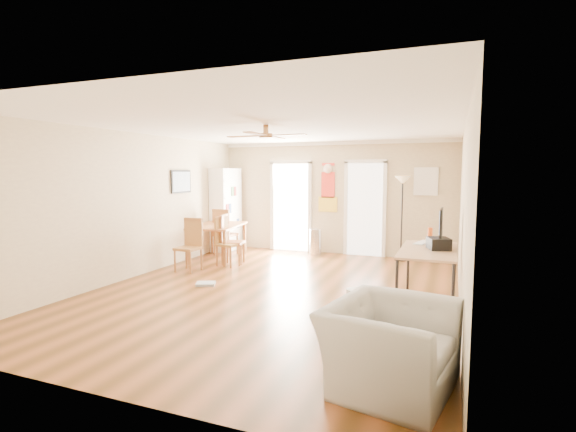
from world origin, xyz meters
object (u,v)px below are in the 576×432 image
at_px(bookshelf, 226,210).
at_px(dining_chair_right_b, 229,242).
at_px(computer_desk, 428,278).
at_px(dining_chair_right_a, 233,240).
at_px(trash_can, 315,242).
at_px(dining_chair_far, 226,232).
at_px(printer, 439,244).
at_px(dining_chair_near, 188,245).
at_px(dining_table, 218,242).
at_px(torchiere_lamp, 402,218).
at_px(armchair, 390,346).
at_px(wastebasket_a, 355,298).

height_order(bookshelf, dining_chair_right_b, bookshelf).
bearing_deg(computer_desk, dining_chair_right_a, 159.30).
bearing_deg(computer_desk, trash_can, 130.68).
height_order(dining_chair_far, printer, dining_chair_far).
distance_m(dining_chair_right_a, dining_chair_near, 1.02).
relative_size(dining_chair_far, computer_desk, 0.70).
bearing_deg(dining_chair_right_b, dining_table, 55.64).
relative_size(dining_chair_right_a, dining_chair_near, 1.01).
distance_m(dining_chair_near, torchiere_lamp, 4.49).
relative_size(bookshelf, dining_chair_right_b, 2.01).
distance_m(trash_can, printer, 4.15).
height_order(trash_can, torchiere_lamp, torchiere_lamp).
bearing_deg(dining_chair_right_a, torchiere_lamp, -75.15).
bearing_deg(torchiere_lamp, printer, -74.46).
relative_size(torchiere_lamp, computer_desk, 1.20).
relative_size(dining_table, printer, 4.73).
distance_m(dining_chair_right_b, trash_can, 2.20).
xyz_separation_m(dining_chair_near, armchair, (4.23, -3.11, -0.13)).
bearing_deg(wastebasket_a, bookshelf, 139.89).
xyz_separation_m(bookshelf, dining_chair_near, (0.45, -2.26, -0.49)).
bearing_deg(wastebasket_a, torchiere_lamp, 86.56).
distance_m(bookshelf, torchiere_lamp, 4.14).
bearing_deg(trash_can, dining_chair_right_b, -125.58).
distance_m(dining_table, computer_desk, 4.82).
distance_m(dining_chair_near, armchair, 5.25).
relative_size(dining_chair_right_a, dining_chair_right_b, 1.03).
bearing_deg(dining_chair_right_b, computer_desk, -100.38).
distance_m(dining_chair_right_a, computer_desk, 4.19).
bearing_deg(bookshelf, dining_chair_right_a, -70.56).
bearing_deg(torchiere_lamp, dining_chair_near, -145.29).
relative_size(dining_table, torchiere_lamp, 0.83).
bearing_deg(trash_can, armchair, -66.19).
bearing_deg(trash_can, dining_table, -144.94).
relative_size(dining_chair_right_b, printer, 3.09).
distance_m(dining_chair_far, wastebasket_a, 4.57).
relative_size(bookshelf, printer, 6.22).
distance_m(dining_chair_right_b, computer_desk, 4.13).
relative_size(dining_chair_right_a, wastebasket_a, 3.80).
bearing_deg(dining_chair_far, dining_chair_near, 98.12).
relative_size(bookshelf, dining_table, 1.31).
bearing_deg(printer, bookshelf, 132.56).
relative_size(dining_table, dining_chair_right_b, 1.53).
distance_m(dining_chair_right_a, wastebasket_a, 3.58).
height_order(bookshelf, torchiere_lamp, bookshelf).
xyz_separation_m(dining_table, dining_chair_near, (0.07, -1.22, 0.12)).
height_order(dining_chair_far, armchair, dining_chair_far).
distance_m(computer_desk, armchair, 2.54).
bearing_deg(dining_chair_right_a, dining_chair_right_b, 167.63).
bearing_deg(dining_chair_far, dining_table, 102.93).
distance_m(dining_chair_near, dining_chair_far, 1.74).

